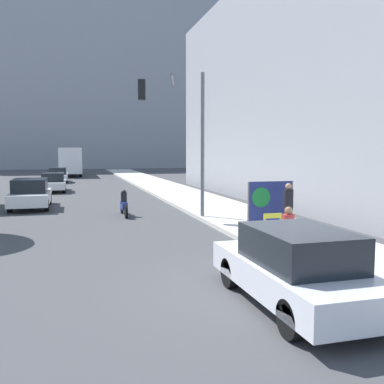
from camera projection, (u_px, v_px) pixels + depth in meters
ground_plane at (265, 295)px, 8.74m from camera, size 160.00×160.00×0.00m
sidewalk_curb at (202, 202)px, 23.99m from camera, size 3.71×90.00×0.17m
building_backdrop_far at (79, 82)px, 75.53m from camera, size 52.00×12.00×30.33m
building_backdrop_right at (343, 86)px, 24.41m from camera, size 10.00×32.00×13.27m
seated_protester at (289, 227)px, 11.96m from camera, size 1.00×0.77×1.22m
jogger_on_sidewalk at (288, 208)px, 14.51m from camera, size 0.34×0.34×1.70m
protest_banner at (270, 204)px, 15.28m from camera, size 1.77×0.06×1.70m
traffic_light_pole at (181, 121)px, 17.94m from camera, size 2.71×2.48×6.04m
parked_car_curbside at (295, 268)px, 8.06m from camera, size 1.77×4.30×1.50m
car_on_road_nearest at (31, 194)px, 22.01m from camera, size 1.89×4.52×1.54m
car_on_road_midblock at (53, 182)px, 31.18m from camera, size 1.72×4.34×1.39m
car_on_road_distant at (58, 175)px, 40.65m from camera, size 1.76×4.71×1.41m
city_bus_on_road at (70, 160)px, 52.52m from camera, size 2.53×12.08×3.35m
motorcycle_on_road at (124, 204)px, 19.49m from camera, size 0.28×2.22×1.20m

